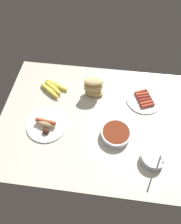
{
  "coord_description": "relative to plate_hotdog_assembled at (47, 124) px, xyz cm",
  "views": [
    {
      "loc": [
        5.99,
        -68.54,
        111.09
      ],
      "look_at": [
        -3.13,
        2.99,
        3.0
      ],
      "focal_mm": 33.3,
      "sensor_mm": 36.0,
      "label": 1
    }
  ],
  "objects": [
    {
      "name": "banana_bunch",
      "position": [
        -2.48,
        28.71,
        -0.02
      ],
      "size": [
        21.42,
        17.96,
        3.46
      ],
      "color": "#E5D14C",
      "rests_on": "ground_plane"
    },
    {
      "name": "bowl_coleslaw",
      "position": [
        63.51,
        -14.25,
        1.11
      ],
      "size": [
        13.28,
        13.82,
        14.58
      ],
      "color": "silver",
      "rests_on": "ground_plane"
    },
    {
      "name": "ground_plane",
      "position": [
        28.79,
        8.22,
        -3.21
      ],
      "size": [
        120.0,
        90.0,
        3.0
      ],
      "primitive_type": "cube",
      "color": "beige"
    },
    {
      "name": "plate_hotdog_assembled",
      "position": [
        0.0,
        0.0,
        0.0
      ],
      "size": [
        24.92,
        24.92,
        5.61
      ],
      "color": "white",
      "rests_on": "ground_plane"
    },
    {
      "name": "plate_sausages",
      "position": [
        59.55,
        27.14,
        -0.71
      ],
      "size": [
        23.34,
        23.34,
        3.18
      ],
      "color": "white",
      "rests_on": "ground_plane"
    },
    {
      "name": "bread_stack",
      "position": [
        25.58,
        28.12,
        5.49
      ],
      "size": [
        13.87,
        9.01,
        14.4
      ],
      "color": "tan",
      "rests_on": "ground_plane"
    },
    {
      "name": "bowl_chili",
      "position": [
        42.37,
        -1.69,
        0.85
      ],
      "size": [
        17.63,
        17.63,
        4.64
      ],
      "color": "white",
      "rests_on": "ground_plane"
    }
  ]
}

